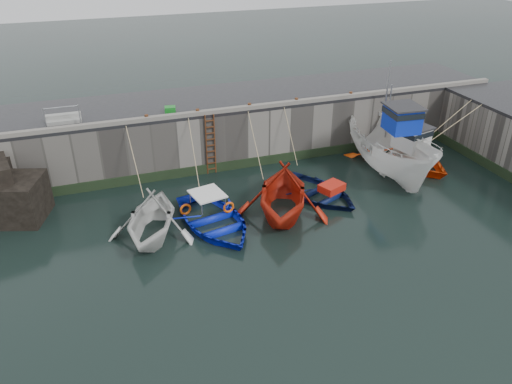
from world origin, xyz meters
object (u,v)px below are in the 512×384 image
object	(u,v)px
boat_far_orange	(401,154)
boat_far_white	(391,151)
bollard_a	(147,118)
bollard_e	(351,94)
boat_near_blue	(214,225)
boat_near_navy	(318,196)
bollard_c	(249,106)
ladder	(211,145)
bollard_b	(198,112)
boat_near_white	(153,236)
boat_near_blacktrim	(282,213)
fish_crate	(170,109)
bollard_d	(296,101)

from	to	relation	value
boat_far_orange	boat_far_white	bearing A→B (deg)	-156.08
bollard_a	bollard_e	xyz separation A→B (m)	(11.00, 0.00, 0.00)
boat_near_blue	bollard_e	size ratio (longest dim) A/B	17.99
boat_near_navy	bollard_c	world-z (taller)	bollard_c
boat_near_navy	boat_far_orange	size ratio (longest dim) A/B	0.62
ladder	bollard_b	world-z (taller)	bollard_b
boat_near_white	bollard_e	distance (m)	13.34
boat_near_blacktrim	bollard_b	bearing A→B (deg)	139.33
boat_near_blacktrim	boat_near_white	bearing A→B (deg)	-156.30
boat_near_white	bollard_b	bearing A→B (deg)	78.45
fish_crate	bollard_e	xyz separation A→B (m)	(9.71, -0.78, -0.00)
bollard_a	bollard_c	world-z (taller)	same
boat_near_blacktrim	bollard_b	world-z (taller)	bollard_b
ladder	bollard_d	bearing A→B (deg)	4.00
boat_far_orange	bollard_e	xyz separation A→B (m)	(-2.13, 2.24, 2.89)
boat_near_white	bollard_c	size ratio (longest dim) A/B	16.04
ladder	boat_near_white	bearing A→B (deg)	-127.98
boat_near_white	boat_near_blue	xyz separation A→B (m)	(2.60, -0.06, 0.00)
boat_near_navy	bollard_e	world-z (taller)	bollard_e
ladder	boat_near_navy	distance (m)	6.03
boat_near_blacktrim	bollard_c	bearing A→B (deg)	111.92
fish_crate	boat_near_blacktrim	bearing A→B (deg)	-49.15
boat_near_white	bollard_a	xyz separation A→B (m)	(0.82, 5.23, 3.30)
bollard_b	boat_far_orange	bearing A→B (deg)	-11.92
boat_far_white	bollard_a	bearing A→B (deg)	169.45
boat_near_blue	bollard_e	xyz separation A→B (m)	(9.22, 5.29, 3.30)
boat_near_blacktrim	boat_far_orange	distance (m)	8.75
boat_near_navy	bollard_c	distance (m)	5.84
boat_far_white	fish_crate	bearing A→B (deg)	163.83
boat_far_orange	ladder	bearing A→B (deg)	155.73
ladder	bollard_e	xyz separation A→B (m)	(8.00, 0.34, 1.71)
boat_far_white	boat_far_orange	distance (m)	1.91
boat_far_white	boat_far_orange	bearing A→B (deg)	42.68
boat_near_white	boat_near_navy	bearing A→B (deg)	26.76
boat_near_blacktrim	boat_far_white	size ratio (longest dim) A/B	0.67
boat_near_navy	boat_far_white	distance (m)	4.88
boat_near_navy	fish_crate	distance (m)	8.50
boat_near_white	boat_near_blacktrim	size ratio (longest dim) A/B	0.87
bollard_a	bollard_c	distance (m)	5.20
fish_crate	bollard_b	size ratio (longest dim) A/B	1.89
boat_near_blacktrim	boat_far_orange	world-z (taller)	boat_far_orange
boat_near_blue	boat_far_white	xyz separation A→B (m)	(9.97, 1.99, 1.21)
bollard_b	bollard_d	distance (m)	5.30
boat_near_blue	bollard_b	xyz separation A→B (m)	(0.72, 5.29, 3.30)
boat_near_blue	fish_crate	bearing A→B (deg)	83.20
boat_near_blue	boat_far_orange	bearing A→B (deg)	3.60
boat_near_navy	bollard_c	size ratio (longest dim) A/B	15.87
boat_near_navy	bollard_a	distance (m)	9.03
boat_near_navy	boat_far_white	size ratio (longest dim) A/B	0.57
fish_crate	ladder	bearing A→B (deg)	-23.24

